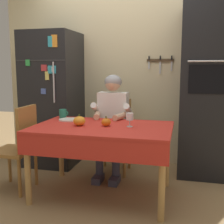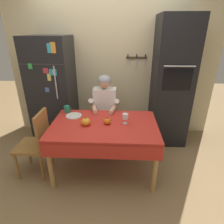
{
  "view_description": "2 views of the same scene",
  "coord_description": "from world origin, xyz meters",
  "px_view_note": "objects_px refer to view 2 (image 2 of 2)",
  "views": [
    {
      "loc": [
        0.79,
        -2.66,
        1.32
      ],
      "look_at": [
        0.09,
        0.15,
        0.88
      ],
      "focal_mm": 45.99,
      "sensor_mm": 36.0,
      "label": 1
    },
    {
      "loc": [
        0.21,
        -2.09,
        1.89
      ],
      "look_at": [
        0.1,
        0.15,
        0.89
      ],
      "focal_mm": 30.02,
      "sensor_mm": 36.0,
      "label": 2
    }
  ],
  "objects_px": {
    "chair_left_side": "(37,141)",
    "serving_tray": "(74,116)",
    "refrigerator": "(54,91)",
    "dining_table": "(104,130)",
    "coffee_mug": "(67,109)",
    "chair_behind_person": "(106,115)",
    "wall_oven": "(171,84)",
    "seated_person": "(105,107)",
    "pumpkin_large": "(107,121)",
    "pumpkin_medium": "(86,122)",
    "wine_glass": "(125,117)"
  },
  "relations": [
    {
      "from": "wall_oven",
      "to": "chair_left_side",
      "type": "bearing_deg",
      "value": -152.88
    },
    {
      "from": "refrigerator",
      "to": "chair_behind_person",
      "type": "height_order",
      "value": "refrigerator"
    },
    {
      "from": "refrigerator",
      "to": "serving_tray",
      "type": "xyz_separation_m",
      "value": [
        0.5,
        -0.65,
        -0.15
      ]
    },
    {
      "from": "dining_table",
      "to": "seated_person",
      "type": "relative_size",
      "value": 1.12
    },
    {
      "from": "seated_person",
      "to": "refrigerator",
      "type": "bearing_deg",
      "value": 162.87
    },
    {
      "from": "chair_left_side",
      "to": "serving_tray",
      "type": "bearing_deg",
      "value": 34.93
    },
    {
      "from": "refrigerator",
      "to": "pumpkin_large",
      "type": "bearing_deg",
      "value": -41.01
    },
    {
      "from": "chair_behind_person",
      "to": "pumpkin_medium",
      "type": "bearing_deg",
      "value": -103.06
    },
    {
      "from": "wall_oven",
      "to": "dining_table",
      "type": "relative_size",
      "value": 1.5
    },
    {
      "from": "chair_behind_person",
      "to": "chair_left_side",
      "type": "distance_m",
      "value": 1.22
    },
    {
      "from": "pumpkin_large",
      "to": "coffee_mug",
      "type": "bearing_deg",
      "value": 150.63
    },
    {
      "from": "pumpkin_medium",
      "to": "seated_person",
      "type": "bearing_deg",
      "value": 73.19
    },
    {
      "from": "dining_table",
      "to": "seated_person",
      "type": "height_order",
      "value": "seated_person"
    },
    {
      "from": "wall_oven",
      "to": "seated_person",
      "type": "xyz_separation_m",
      "value": [
        -1.09,
        -0.32,
        -0.31
      ]
    },
    {
      "from": "serving_tray",
      "to": "pumpkin_large",
      "type": "bearing_deg",
      "value": -23.38
    },
    {
      "from": "chair_left_side",
      "to": "serving_tray",
      "type": "xyz_separation_m",
      "value": [
        0.45,
        0.31,
        0.24
      ]
    },
    {
      "from": "dining_table",
      "to": "coffee_mug",
      "type": "distance_m",
      "value": 0.71
    },
    {
      "from": "seated_person",
      "to": "wine_glass",
      "type": "distance_m",
      "value": 0.65
    },
    {
      "from": "refrigerator",
      "to": "dining_table",
      "type": "bearing_deg",
      "value": -42.91
    },
    {
      "from": "chair_left_side",
      "to": "wine_glass",
      "type": "distance_m",
      "value": 1.23
    },
    {
      "from": "pumpkin_medium",
      "to": "pumpkin_large",
      "type": "bearing_deg",
      "value": 8.67
    },
    {
      "from": "refrigerator",
      "to": "serving_tray",
      "type": "bearing_deg",
      "value": -52.57
    },
    {
      "from": "dining_table",
      "to": "pumpkin_large",
      "type": "relative_size",
      "value": 13.55
    },
    {
      "from": "wall_oven",
      "to": "serving_tray",
      "type": "distance_m",
      "value": 1.68
    },
    {
      "from": "chair_behind_person",
      "to": "pumpkin_large",
      "type": "relative_size",
      "value": 9.0
    },
    {
      "from": "wall_oven",
      "to": "coffee_mug",
      "type": "bearing_deg",
      "value": -161.45
    },
    {
      "from": "wall_oven",
      "to": "wine_glass",
      "type": "xyz_separation_m",
      "value": [
        -0.77,
        -0.87,
        -0.21
      ]
    },
    {
      "from": "chair_behind_person",
      "to": "coffee_mug",
      "type": "relative_size",
      "value": 8.26
    },
    {
      "from": "coffee_mug",
      "to": "wine_glass",
      "type": "distance_m",
      "value": 0.92
    },
    {
      "from": "wall_oven",
      "to": "chair_left_side",
      "type": "xyz_separation_m",
      "value": [
        -1.95,
        -1.0,
        -0.54
      ]
    },
    {
      "from": "chair_left_side",
      "to": "serving_tray",
      "type": "relative_size",
      "value": 4.14
    },
    {
      "from": "wall_oven",
      "to": "dining_table",
      "type": "xyz_separation_m",
      "value": [
        -1.05,
        -0.92,
        -0.39
      ]
    },
    {
      "from": "seated_person",
      "to": "pumpkin_medium",
      "type": "relative_size",
      "value": 9.98
    },
    {
      "from": "chair_behind_person",
      "to": "pumpkin_large",
      "type": "distance_m",
      "value": 0.82
    },
    {
      "from": "pumpkin_medium",
      "to": "wall_oven",
      "type": "bearing_deg",
      "value": 36.33
    },
    {
      "from": "coffee_mug",
      "to": "refrigerator",
      "type": "bearing_deg",
      "value": 125.59
    },
    {
      "from": "pumpkin_large",
      "to": "dining_table",
      "type": "bearing_deg",
      "value": -152.47
    },
    {
      "from": "chair_left_side",
      "to": "coffee_mug",
      "type": "bearing_deg",
      "value": 55.01
    },
    {
      "from": "refrigerator",
      "to": "coffee_mug",
      "type": "distance_m",
      "value": 0.64
    },
    {
      "from": "seated_person",
      "to": "chair_left_side",
      "type": "height_order",
      "value": "seated_person"
    },
    {
      "from": "dining_table",
      "to": "chair_left_side",
      "type": "xyz_separation_m",
      "value": [
        -0.9,
        -0.08,
        -0.14
      ]
    },
    {
      "from": "seated_person",
      "to": "pumpkin_medium",
      "type": "height_order",
      "value": "seated_person"
    },
    {
      "from": "refrigerator",
      "to": "wall_oven",
      "type": "distance_m",
      "value": 2.01
    },
    {
      "from": "refrigerator",
      "to": "dining_table",
      "type": "xyz_separation_m",
      "value": [
        0.95,
        -0.88,
        -0.24
      ]
    },
    {
      "from": "seated_person",
      "to": "pumpkin_large",
      "type": "distance_m",
      "value": 0.59
    },
    {
      "from": "wall_oven",
      "to": "serving_tray",
      "type": "relative_size",
      "value": 9.36
    },
    {
      "from": "wall_oven",
      "to": "chair_left_side",
      "type": "height_order",
      "value": "wall_oven"
    },
    {
      "from": "dining_table",
      "to": "chair_behind_person",
      "type": "distance_m",
      "value": 0.81
    },
    {
      "from": "seated_person",
      "to": "pumpkin_large",
      "type": "xyz_separation_m",
      "value": [
        0.08,
        -0.58,
        0.04
      ]
    },
    {
      "from": "dining_table",
      "to": "chair_behind_person",
      "type": "relative_size",
      "value": 1.51
    }
  ]
}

